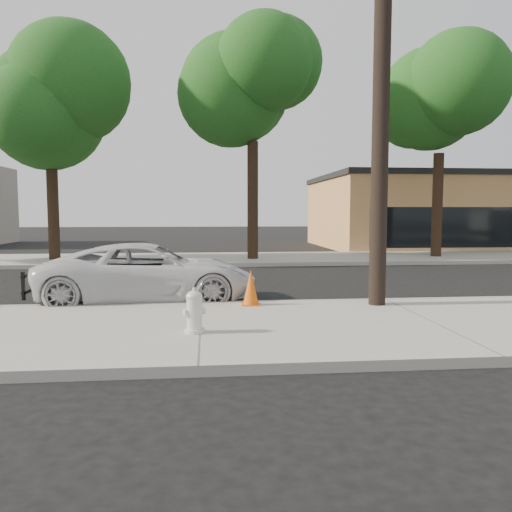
% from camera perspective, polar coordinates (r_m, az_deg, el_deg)
% --- Properties ---
extents(ground, '(120.00, 120.00, 0.00)m').
position_cam_1_polar(ground, '(12.72, -6.14, -4.25)').
color(ground, black).
rests_on(ground, ground).
extents(near_sidewalk, '(90.00, 4.40, 0.15)m').
position_cam_1_polar(near_sidewalk, '(8.48, -6.39, -8.40)').
color(near_sidewalk, gray).
rests_on(near_sidewalk, ground).
extents(far_sidewalk, '(90.00, 5.00, 0.15)m').
position_cam_1_polar(far_sidewalk, '(21.14, -5.95, -0.35)').
color(far_sidewalk, gray).
rests_on(far_sidewalk, ground).
extents(curb_near, '(90.00, 0.12, 0.16)m').
position_cam_1_polar(curb_near, '(10.63, -6.24, -5.66)').
color(curb_near, '#9E9B93').
rests_on(curb_near, ground).
extents(building_main, '(18.00, 10.00, 4.00)m').
position_cam_1_polar(building_main, '(32.67, 23.51, 4.52)').
color(building_main, tan).
rests_on(building_main, ground).
extents(utility_pole, '(1.40, 0.34, 9.00)m').
position_cam_1_polar(utility_pole, '(10.78, 14.16, 19.14)').
color(utility_pole, black).
rests_on(utility_pole, near_sidewalk).
extents(tree_b, '(4.34, 4.20, 8.45)m').
position_cam_1_polar(tree_b, '(21.84, -22.14, 15.50)').
color(tree_b, black).
rests_on(tree_b, far_sidewalk).
extents(tree_c, '(4.96, 4.80, 9.55)m').
position_cam_1_polar(tree_c, '(20.87, 0.28, 18.50)').
color(tree_c, black).
rests_on(tree_c, far_sidewalk).
extents(tree_d, '(4.50, 4.35, 8.75)m').
position_cam_1_polar(tree_d, '(23.25, 20.93, 15.41)').
color(tree_d, black).
rests_on(tree_d, far_sidewalk).
extents(police_cruiser, '(4.95, 2.48, 1.34)m').
position_cam_1_polar(police_cruiser, '(11.58, -12.12, -1.88)').
color(police_cruiser, silver).
rests_on(police_cruiser, ground).
extents(fire_hydrant, '(0.36, 0.32, 0.67)m').
position_cam_1_polar(fire_hydrant, '(7.94, -7.06, -6.41)').
color(fire_hydrant, silver).
rests_on(fire_hydrant, near_sidewalk).
extents(traffic_cone, '(0.40, 0.40, 0.72)m').
position_cam_1_polar(traffic_cone, '(10.21, -0.60, -3.67)').
color(traffic_cone, '#E15B0B').
rests_on(traffic_cone, near_sidewalk).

